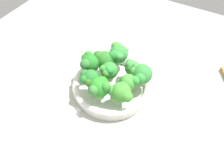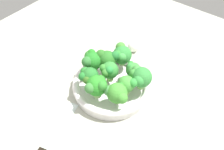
{
  "view_description": "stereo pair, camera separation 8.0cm",
  "coord_description": "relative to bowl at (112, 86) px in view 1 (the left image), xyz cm",
  "views": [
    {
      "loc": [
        -44.82,
        -24.4,
        64.32
      ],
      "look_at": [
        3.35,
        3.1,
        7.02
      ],
      "focal_mm": 41.99,
      "sensor_mm": 36.0,
      "label": 1
    },
    {
      "loc": [
        -40.38,
        -31.02,
        64.32
      ],
      "look_at": [
        3.35,
        3.1,
        7.02
      ],
      "focal_mm": 41.99,
      "sensor_mm": 36.0,
      "label": 2
    }
  ],
  "objects": [
    {
      "name": "broccoli_floret_0",
      "position": [
        0.08,
        8.21,
        6.32
      ],
      "size": [
        6.9,
        6.44,
        7.17
      ],
      "color": "#94D161",
      "rests_on": "bowl"
    },
    {
      "name": "broccoli_floret_1",
      "position": [
        3.56,
        4.78,
        6.28
      ],
      "size": [
        6.18,
        6.86,
        7.31
      ],
      "color": "#88BC4D",
      "rests_on": "bowl"
    },
    {
      "name": "broccoli_floret_8",
      "position": [
        -7.06,
        -0.02,
        6.33
      ],
      "size": [
        7.71,
        6.65,
        7.32
      ],
      "color": "#93CA73",
      "rests_on": "bowl"
    },
    {
      "name": "ground_plane",
      "position": [
        -3.35,
        -3.1,
        -3.3
      ],
      "size": [
        130.0,
        130.0,
        2.5
      ],
      "primitive_type": "cube",
      "color": "#A8AC9A"
    },
    {
      "name": "bowl",
      "position": [
        0.0,
        0.0,
        0.0
      ],
      "size": [
        25.04,
        25.04,
        4.02
      ],
      "color": "white",
      "rests_on": "ground_plane"
    },
    {
      "name": "broccoli_floret_6",
      "position": [
        -0.02,
        1.09,
        6.19
      ],
      "size": [
        6.11,
        5.39,
        6.84
      ],
      "color": "#82BA53",
      "rests_on": "bowl"
    },
    {
      "name": "broccoli_floret_5",
      "position": [
        8.37,
        2.56,
        6.11
      ],
      "size": [
        6.46,
        6.35,
        7.16
      ],
      "color": "#8AC75C",
      "rests_on": "bowl"
    },
    {
      "name": "broccoli_floret_7",
      "position": [
        3.42,
        -8.01,
        6.35
      ],
      "size": [
        6.91,
        6.92,
        7.41
      ],
      "color": "#8ACA6A",
      "rests_on": "bowl"
    },
    {
      "name": "broccoli_floret_2",
      "position": [
        -5.75,
        4.29,
        6.35
      ],
      "size": [
        5.88,
        5.96,
        7.09
      ],
      "color": "#86D066",
      "rests_on": "bowl"
    },
    {
      "name": "broccoli_floret_3",
      "position": [
        5.72,
        -4.0,
        5.28
      ],
      "size": [
        4.78,
        5.48,
        5.67
      ],
      "color": "#7DB655",
      "rests_on": "bowl"
    },
    {
      "name": "broccoli_floret_9",
      "position": [
        -5.42,
        -5.93,
        5.61
      ],
      "size": [
        6.0,
        7.66,
        6.64
      ],
      "color": "#86CC60",
      "rests_on": "bowl"
    },
    {
      "name": "garlic_bulb",
      "position": [
        20.23,
        5.82,
        0.03
      ],
      "size": [
        4.16,
        4.16,
        4.16
      ],
      "primitive_type": "sphere",
      "color": "white",
      "rests_on": "ground_plane"
    },
    {
      "name": "broccoli_floret_4",
      "position": [
        -0.74,
        -6.11,
        5.63
      ],
      "size": [
        5.35,
        5.84,
        6.19
      ],
      "color": "#8ABE5A",
      "rests_on": "bowl"
    }
  ]
}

